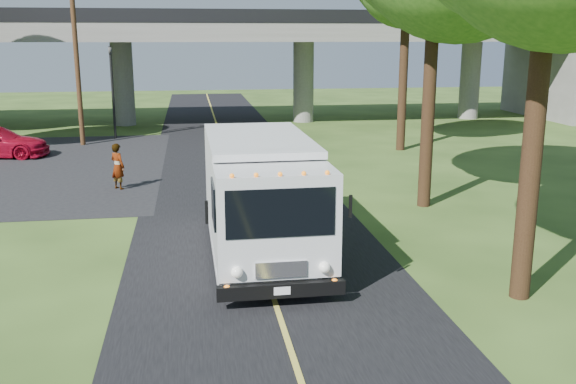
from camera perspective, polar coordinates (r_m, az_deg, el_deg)
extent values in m
plane|color=#2C4318|center=(13.01, -0.30, -12.40)|extent=(120.00, 120.00, 0.00)
cube|color=black|center=(22.37, -4.03, -1.15)|extent=(7.00, 90.00, 0.02)
cube|color=gold|center=(22.36, -4.03, -1.10)|extent=(0.12, 90.00, 0.01)
cube|color=slate|center=(43.60, -6.62, 13.94)|extent=(50.00, 9.00, 1.20)
cube|color=black|center=(39.22, -6.40, 15.30)|extent=(50.00, 0.25, 0.80)
cube|color=black|center=(48.01, -6.86, 14.97)|extent=(50.00, 0.25, 0.80)
cube|color=slate|center=(51.16, 23.15, 9.53)|extent=(4.00, 10.00, 6.00)
cylinder|color=slate|center=(43.88, -14.46, 9.29)|extent=(1.40, 1.40, 5.40)
cylinder|color=slate|center=(44.34, 1.38, 9.75)|extent=(1.40, 1.40, 5.40)
cylinder|color=slate|center=(47.90, 15.87, 9.53)|extent=(1.40, 1.40, 5.40)
cylinder|color=black|center=(37.94, -15.31, 8.47)|extent=(0.14, 0.14, 5.20)
imported|color=black|center=(37.83, -15.50, 11.48)|extent=(0.18, 0.22, 1.10)
cylinder|color=#472D19|center=(36.06, -18.27, 11.05)|extent=(0.26, 0.26, 9.00)
cylinder|color=#382314|center=(14.64, 20.94, 4.06)|extent=(0.44, 0.44, 7.00)
cylinder|color=#382314|center=(22.10, 12.44, 8.50)|extent=(0.44, 0.44, 7.70)
cylinder|color=#382314|center=(33.41, 10.17, 9.34)|extent=(0.44, 0.44, 6.65)
cube|color=silver|center=(17.78, -2.77, 1.13)|extent=(2.71, 4.91, 2.50)
cube|color=silver|center=(14.49, -1.24, -2.22)|extent=(2.68, 2.02, 2.28)
cube|color=black|center=(13.46, -0.67, -1.86)|extent=(2.34, 0.11, 1.06)
cube|color=black|center=(13.90, -0.59, -8.71)|extent=(2.78, 0.22, 0.31)
cube|color=silver|center=(17.75, -2.55, -4.00)|extent=(2.72, 6.47, 0.20)
cylinder|color=black|center=(14.99, -5.66, -6.77)|extent=(0.32, 1.00, 1.00)
cylinder|color=black|center=(15.27, 2.92, -6.32)|extent=(0.32, 1.00, 1.00)
cylinder|color=black|center=(19.43, -6.52, -2.00)|extent=(0.32, 1.00, 1.00)
cylinder|color=black|center=(19.65, 0.10, -1.73)|extent=(0.32, 1.00, 1.00)
imported|color=gray|center=(25.30, -14.90, 2.20)|extent=(0.76, 0.76, 1.78)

